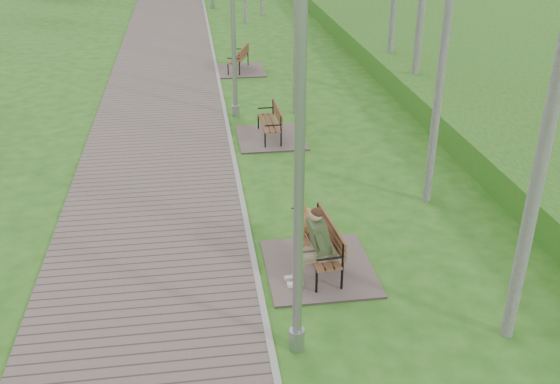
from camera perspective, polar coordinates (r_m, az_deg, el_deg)
The scene contains 8 objects.
walkway at distance 27.63m, azimuth -10.24°, elevation 14.15°, with size 3.50×67.00×0.04m, color #71615C.
kerb at distance 27.63m, azimuth -6.50°, elevation 14.40°, with size 0.10×67.00×0.05m, color #999993.
embankment at distance 29.13m, azimuth 18.69°, elevation 13.80°, with size 14.00×70.00×1.60m, color #529731.
bench_main at distance 10.14m, azimuth 3.18°, elevation -5.18°, with size 1.75×1.95×1.53m.
bench_second at distance 15.54m, azimuth -0.96°, elevation 5.54°, with size 1.65×1.83×1.01m.
bench_third at distance 21.50m, azimuth -3.82°, elevation 11.47°, with size 1.65×1.84×1.01m.
lamp_post_near at distance 7.41m, azimuth 1.77°, elevation 1.27°, with size 0.21×0.21×5.54m.
lamp_post_second at distance 16.53m, azimuth -4.32°, elevation 15.06°, with size 0.21×0.21×5.32m.
Camera 1 is at (-0.83, -5.51, 5.75)m, focal length 40.00 mm.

